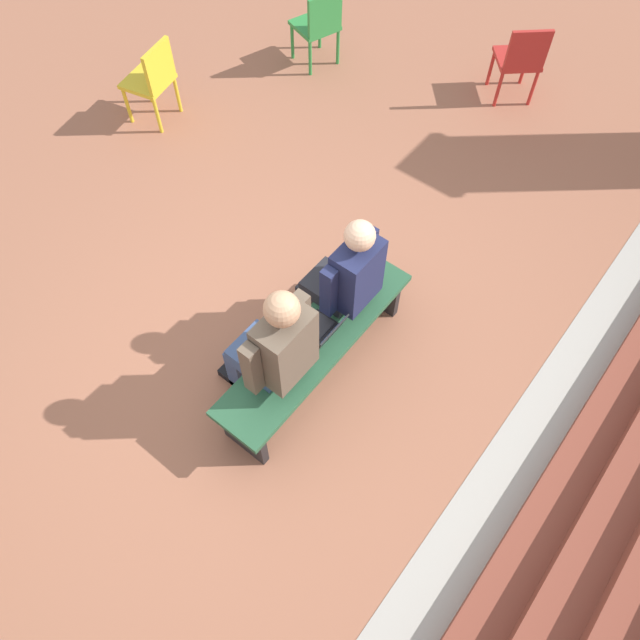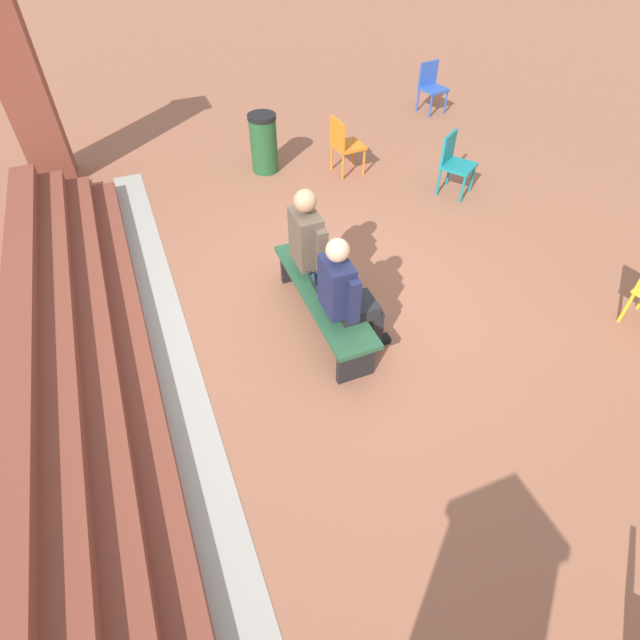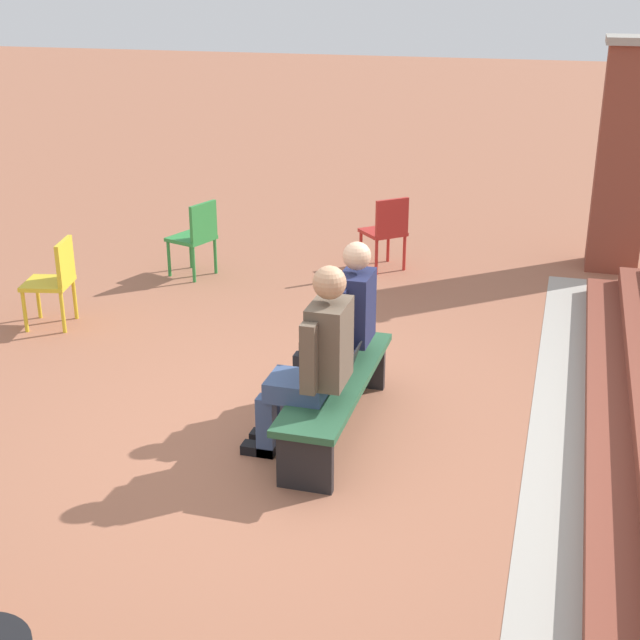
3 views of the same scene
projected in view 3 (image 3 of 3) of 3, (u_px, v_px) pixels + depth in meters
ground_plane at (302, 437)px, 6.47m from camera, size 60.00×60.00×0.00m
concrete_strip at (554, 461)px, 6.15m from camera, size 8.16×0.40×0.01m
brick_pillar_left_of_steps at (624, 156)px, 9.71m from camera, size 0.64×0.64×2.52m
bench at (337, 389)px, 6.41m from camera, size 1.80×0.44×0.45m
person_student at (342, 321)px, 6.66m from camera, size 0.54×0.68×1.34m
person_adult at (313, 358)px, 5.97m from camera, size 0.58×0.73×1.40m
laptop at (340, 368)px, 6.40m from camera, size 0.32×0.29×0.21m
plastic_chair_mid_courtyard at (387, 229)px, 9.90m from camera, size 0.59×0.59×0.84m
plastic_chair_near_bench_right at (196, 234)px, 9.69m from camera, size 0.53×0.53×0.84m
plastic_chair_foreground at (55, 277)px, 8.33m from camera, size 0.50×0.50×0.84m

